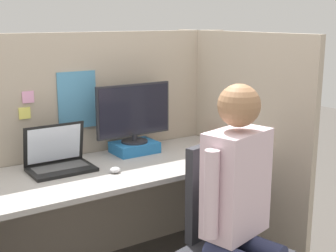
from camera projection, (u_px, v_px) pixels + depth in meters
cubicle_panel_back at (92, 149)px, 3.12m from camera, size 2.20×0.05×1.54m
cubicle_panel_right at (235, 145)px, 3.22m from camera, size 0.04×1.34×1.54m
desk at (119, 193)px, 2.85m from camera, size 1.70×0.70×0.76m
paper_box at (135, 147)px, 3.09m from camera, size 0.29×0.21×0.07m
monitor at (134, 112)px, 3.04m from camera, size 0.53×0.17×0.39m
laptop at (59, 161)px, 2.73m from camera, size 0.36×0.25×0.26m
mouse at (115, 170)px, 2.69m from camera, size 0.06×0.06×0.03m
stapler at (210, 140)px, 3.30m from camera, size 0.04×0.17×0.05m
carrot_toy at (201, 163)px, 2.81m from camera, size 0.04×0.14×0.04m
office_chair at (225, 236)px, 2.49m from camera, size 0.56×0.61×0.98m
person at (241, 198)px, 2.29m from camera, size 0.47×0.47×1.33m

